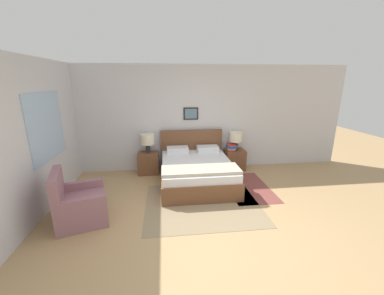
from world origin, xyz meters
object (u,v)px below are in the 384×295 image
at_px(armchair, 79,205).
at_px(table_lamp_by_door, 236,137).
at_px(nightstand_by_door, 235,160).
at_px(table_lamp_near_window, 148,140).
at_px(bed, 196,171).
at_px(nightstand_near_window, 148,163).

xyz_separation_m(armchair, table_lamp_by_door, (3.19, 2.00, 0.55)).
xyz_separation_m(nightstand_by_door, table_lamp_near_window, (-2.18, 0.03, 0.58)).
xyz_separation_m(bed, table_lamp_by_door, (1.10, 0.76, 0.55)).
bearing_deg(table_lamp_by_door, table_lamp_near_window, 180.00).
distance_m(bed, table_lamp_near_window, 1.43).
distance_m(nightstand_by_door, table_lamp_by_door, 0.58).
xyz_separation_m(bed, armchair, (-2.09, -1.24, -0.00)).
height_order(bed, nightstand_near_window, bed).
bearing_deg(armchair, table_lamp_by_door, 105.48).
bearing_deg(nightstand_near_window, table_lamp_near_window, 74.30).
bearing_deg(nightstand_by_door, table_lamp_near_window, 179.31).
distance_m(nightstand_near_window, table_lamp_near_window, 0.58).
bearing_deg(table_lamp_near_window, armchair, -116.73).
relative_size(bed, nightstand_by_door, 3.66).
bearing_deg(armchair, nightstand_by_door, 105.22).
distance_m(armchair, nightstand_by_door, 3.75).
height_order(bed, nightstand_by_door, bed).
relative_size(nightstand_by_door, table_lamp_near_window, 1.13).
height_order(armchair, nightstand_by_door, armchair).
distance_m(armchair, table_lamp_by_door, 3.81).
bearing_deg(armchair, table_lamp_near_window, 136.73).
relative_size(nightstand_near_window, table_lamp_by_door, 1.13).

